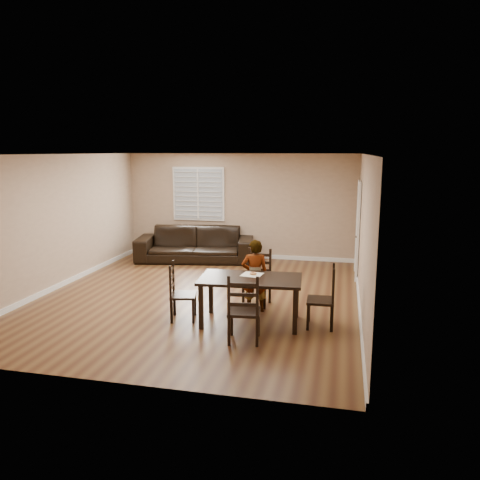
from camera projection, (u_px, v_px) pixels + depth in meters
The scene contains 11 objects.
ground at pixel (200, 296), 9.02m from camera, with size 7.00×7.00×0.00m, color brown.
room at pixel (203, 202), 8.85m from camera, with size 6.04×7.04×2.72m.
dining_table at pixel (251, 283), 7.51m from camera, with size 1.69×1.03×0.76m.
chair_near at pixel (259, 279), 8.55m from camera, with size 0.49×0.47×1.02m.
chair_far at pixel (243, 313), 6.71m from camera, with size 0.52×0.49×1.04m.
chair_left at pixel (176, 294), 7.72m from camera, with size 0.49×0.51×0.96m.
chair_right at pixel (328, 300), 7.37m from camera, with size 0.44×0.47×1.01m.
child at pixel (255, 276), 8.09m from camera, with size 0.46×0.30×1.27m, color gray.
napkin at pixel (252, 275), 7.67m from camera, with size 0.32×0.32×0.00m, color silver.
donut at pixel (253, 273), 7.66m from camera, with size 0.11×0.11×0.04m.
sofa at pixel (195, 244), 11.90m from camera, with size 2.93×1.15×0.86m, color black.
Camera 1 is at (2.66, -8.28, 2.76)m, focal length 35.00 mm.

